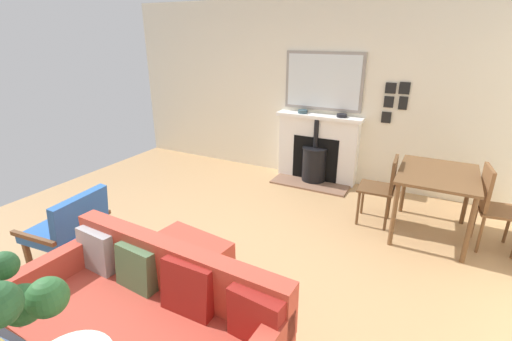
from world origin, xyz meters
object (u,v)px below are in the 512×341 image
at_px(mantel_bowl_near, 303,111).
at_px(sofa, 146,327).
at_px(fireplace, 316,153).
at_px(dining_table, 437,181).
at_px(dining_chair_by_back_wall, 492,202).
at_px(armchair_accent, 71,225).
at_px(dining_chair_near_fireplace, 384,185).
at_px(mantel_bowl_far, 342,115).
at_px(ottoman, 186,259).

xyz_separation_m(mantel_bowl_near, sofa, (3.80, 0.39, -0.69)).
bearing_deg(fireplace, dining_table, 60.35).
bearing_deg(fireplace, dining_chair_by_back_wall, 66.38).
bearing_deg(dining_chair_by_back_wall, sofa, -36.48).
bearing_deg(armchair_accent, sofa, 69.06).
bearing_deg(dining_table, sofa, -28.72).
bearing_deg(fireplace, dining_chair_near_fireplace, 50.12).
bearing_deg(fireplace, sofa, 1.95).
bearing_deg(dining_table, dining_chair_by_back_wall, 88.75).
bearing_deg(sofa, mantel_bowl_far, 176.92).
xyz_separation_m(dining_chair_near_fireplace, dining_chair_by_back_wall, (0.01, 1.07, 0.02)).
bearing_deg(dining_chair_near_fireplace, dining_chair_by_back_wall, 89.20).
xyz_separation_m(fireplace, ottoman, (2.92, -0.22, -0.20)).
distance_m(mantel_bowl_near, dining_chair_near_fireplace, 1.79).
bearing_deg(dining_chair_by_back_wall, mantel_bowl_far, -117.74).
distance_m(dining_chair_near_fireplace, dining_chair_by_back_wall, 1.07).
relative_size(fireplace, sofa, 0.70).
height_order(ottoman, armchair_accent, armchair_accent).
relative_size(fireplace, dining_chair_by_back_wall, 1.43).
xyz_separation_m(mantel_bowl_near, dining_table, (0.97, 1.94, -0.41)).
distance_m(sofa, ottoman, 0.93).
bearing_deg(dining_table, mantel_bowl_near, -116.69).
distance_m(fireplace, sofa, 3.78).
distance_m(mantel_bowl_far, dining_chair_near_fireplace, 1.38).
height_order(fireplace, mantel_bowl_far, mantel_bowl_far).
distance_m(fireplace, armchair_accent, 3.48).
relative_size(mantel_bowl_near, armchair_accent, 0.18).
relative_size(mantel_bowl_far, dining_chair_near_fireplace, 0.17).
relative_size(fireplace, ottoman, 1.65).
distance_m(mantel_bowl_near, ottoman, 3.05).
bearing_deg(dining_chair_by_back_wall, armchair_accent, -57.78).
height_order(fireplace, mantel_bowl_near, mantel_bowl_near).
xyz_separation_m(mantel_bowl_far, dining_table, (0.97, 1.34, -0.41)).
bearing_deg(sofa, fireplace, -178.05).
height_order(mantel_bowl_far, armchair_accent, mantel_bowl_far).
height_order(mantel_bowl_far, sofa, mantel_bowl_far).
distance_m(sofa, dining_chair_by_back_wall, 3.50).
distance_m(mantel_bowl_near, sofa, 3.88).
relative_size(dining_table, dining_chair_near_fireplace, 1.18).
relative_size(mantel_bowl_near, dining_table, 0.14).
height_order(mantel_bowl_near, sofa, mantel_bowl_near).
height_order(mantel_bowl_near, mantel_bowl_far, mantel_bowl_near).
distance_m(mantel_bowl_far, sofa, 3.87).
bearing_deg(mantel_bowl_far, armchair_accent, -27.57).
bearing_deg(dining_chair_by_back_wall, dining_chair_near_fireplace, -90.80).
xyz_separation_m(mantel_bowl_near, mantel_bowl_far, (-0.00, 0.60, -0.00)).
bearing_deg(sofa, ottoman, -157.54).
relative_size(ottoman, dining_chair_near_fireplace, 0.93).
relative_size(fireplace, dining_chair_near_fireplace, 1.53).
distance_m(fireplace, mantel_bowl_near, 0.66).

